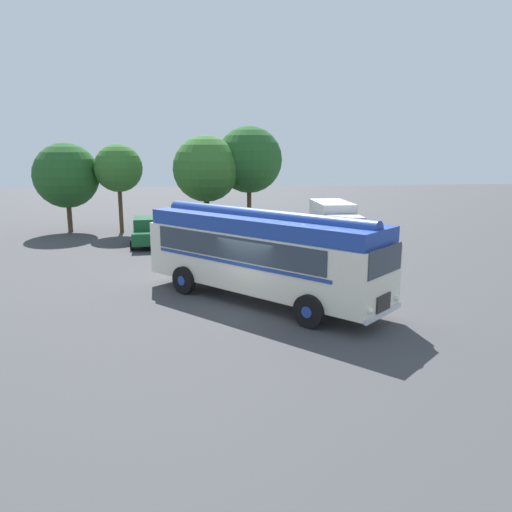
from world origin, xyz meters
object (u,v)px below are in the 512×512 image
at_px(box_van, 335,222).
at_px(car_mid_right, 242,231).
at_px(car_near_left, 148,231).
at_px(vintage_bus, 261,251).
at_px(car_far_right, 294,229).
at_px(car_mid_left, 199,232).

bearing_deg(box_van, car_mid_right, 174.87).
bearing_deg(car_near_left, vintage_bus, -66.23).
distance_m(vintage_bus, car_far_right, 12.14).
distance_m(vintage_bus, box_van, 12.35).
relative_size(car_near_left, car_far_right, 0.98).
relative_size(car_mid_left, car_far_right, 0.96).
xyz_separation_m(car_mid_left, car_far_right, (5.76, 0.22, 0.00)).
relative_size(car_near_left, box_van, 0.74).
bearing_deg(vintage_bus, box_van, 61.27).
height_order(car_near_left, car_mid_right, same).
relative_size(car_near_left, car_mid_left, 1.02).
distance_m(car_mid_left, car_far_right, 5.76).
bearing_deg(car_mid_right, car_mid_left, 179.86).
bearing_deg(car_near_left, car_mid_right, -5.53).
relative_size(car_mid_right, box_van, 0.75).
xyz_separation_m(car_near_left, car_far_right, (8.82, -0.32, 0.00)).
distance_m(car_mid_left, box_van, 8.13).
bearing_deg(car_near_left, box_van, -5.33).
bearing_deg(car_mid_left, car_mid_right, -0.14).
relative_size(car_near_left, car_mid_right, 0.99).
height_order(car_mid_right, car_far_right, same).
bearing_deg(car_far_right, box_van, -17.22).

